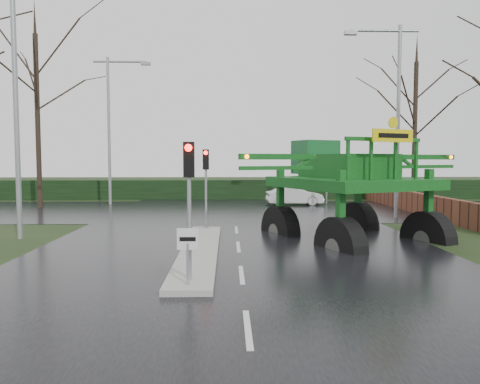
{
  "coord_description": "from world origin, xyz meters",
  "views": [
    {
      "loc": [
        -0.35,
        -12.32,
        3.1
      ],
      "look_at": [
        0.05,
        3.48,
        2.0
      ],
      "focal_mm": 35.0,
      "sensor_mm": 36.0,
      "label": 1
    }
  ],
  "objects_px": {
    "crop_sprayer": "(336,171)",
    "street_light_left_far": "(113,117)",
    "street_light_left_near": "(23,84)",
    "street_light_right": "(393,104)",
    "traffic_signal_near": "(189,181)",
    "traffic_signal_far": "(327,167)",
    "white_sedan": "(294,205)",
    "keep_left_sign": "(188,247)",
    "traffic_signal_mid": "(206,172)"
  },
  "relations": [
    {
      "from": "keep_left_sign",
      "to": "traffic_signal_near",
      "type": "height_order",
      "value": "traffic_signal_near"
    },
    {
      "from": "street_light_left_far",
      "to": "street_light_left_near",
      "type": "bearing_deg",
      "value": -90.0
    },
    {
      "from": "street_light_left_far",
      "to": "crop_sprayer",
      "type": "relative_size",
      "value": 1.05
    },
    {
      "from": "keep_left_sign",
      "to": "street_light_left_far",
      "type": "distance_m",
      "value": 23.11
    },
    {
      "from": "traffic_signal_far",
      "to": "white_sedan",
      "type": "bearing_deg",
      "value": 20.94
    },
    {
      "from": "traffic_signal_near",
      "to": "traffic_signal_far",
      "type": "bearing_deg",
      "value": 69.64
    },
    {
      "from": "traffic_signal_mid",
      "to": "street_light_right",
      "type": "height_order",
      "value": "street_light_right"
    },
    {
      "from": "street_light_left_far",
      "to": "white_sedan",
      "type": "relative_size",
      "value": 2.63
    },
    {
      "from": "keep_left_sign",
      "to": "crop_sprayer",
      "type": "distance_m",
      "value": 7.26
    },
    {
      "from": "traffic_signal_near",
      "to": "street_light_left_near",
      "type": "relative_size",
      "value": 0.35
    },
    {
      "from": "keep_left_sign",
      "to": "street_light_right",
      "type": "height_order",
      "value": "street_light_right"
    },
    {
      "from": "street_light_right",
      "to": "street_light_left_far",
      "type": "bearing_deg",
      "value": 153.98
    },
    {
      "from": "traffic_signal_near",
      "to": "street_light_right",
      "type": "xyz_separation_m",
      "value": [
        9.49,
        13.01,
        3.4
      ]
    },
    {
      "from": "street_light_left_far",
      "to": "traffic_signal_far",
      "type": "bearing_deg",
      "value": 0.03
    },
    {
      "from": "street_light_right",
      "to": "crop_sprayer",
      "type": "height_order",
      "value": "street_light_right"
    },
    {
      "from": "street_light_right",
      "to": "traffic_signal_mid",
      "type": "bearing_deg",
      "value": -154.6
    },
    {
      "from": "keep_left_sign",
      "to": "crop_sprayer",
      "type": "xyz_separation_m",
      "value": [
        4.69,
        5.28,
        1.66
      ]
    },
    {
      "from": "crop_sprayer",
      "to": "street_light_left_near",
      "type": "bearing_deg",
      "value": 145.45
    },
    {
      "from": "street_light_right",
      "to": "crop_sprayer",
      "type": "xyz_separation_m",
      "value": [
        -4.8,
        -8.22,
        -3.27
      ]
    },
    {
      "from": "traffic_signal_mid",
      "to": "keep_left_sign",
      "type": "bearing_deg",
      "value": -90.0
    },
    {
      "from": "street_light_left_far",
      "to": "crop_sprayer",
      "type": "xyz_separation_m",
      "value": [
        11.59,
        -16.22,
        -3.27
      ]
    },
    {
      "from": "street_light_right",
      "to": "white_sedan",
      "type": "distance_m",
      "value": 10.14
    },
    {
      "from": "street_light_right",
      "to": "white_sedan",
      "type": "relative_size",
      "value": 2.63
    },
    {
      "from": "traffic_signal_mid",
      "to": "white_sedan",
      "type": "bearing_deg",
      "value": 64.94
    },
    {
      "from": "keep_left_sign",
      "to": "crop_sprayer",
      "type": "height_order",
      "value": "crop_sprayer"
    },
    {
      "from": "street_light_left_near",
      "to": "street_light_right",
      "type": "height_order",
      "value": "same"
    },
    {
      "from": "traffic_signal_mid",
      "to": "street_light_left_near",
      "type": "relative_size",
      "value": 0.35
    },
    {
      "from": "keep_left_sign",
      "to": "street_light_left_near",
      "type": "distance_m",
      "value": 11.32
    },
    {
      "from": "traffic_signal_mid",
      "to": "crop_sprayer",
      "type": "bearing_deg",
      "value": -38.31
    },
    {
      "from": "keep_left_sign",
      "to": "traffic_signal_near",
      "type": "relative_size",
      "value": 0.38
    },
    {
      "from": "street_light_left_near",
      "to": "traffic_signal_near",
      "type": "bearing_deg",
      "value": -45.47
    },
    {
      "from": "traffic_signal_far",
      "to": "street_light_left_far",
      "type": "distance_m",
      "value": 15.08
    },
    {
      "from": "traffic_signal_far",
      "to": "street_light_right",
      "type": "xyz_separation_m",
      "value": [
        1.69,
        -8.01,
        3.4
      ]
    },
    {
      "from": "traffic_signal_near",
      "to": "street_light_left_far",
      "type": "distance_m",
      "value": 22.37
    },
    {
      "from": "traffic_signal_mid",
      "to": "street_light_left_far",
      "type": "height_order",
      "value": "street_light_left_far"
    },
    {
      "from": "keep_left_sign",
      "to": "street_light_left_far",
      "type": "height_order",
      "value": "street_light_left_far"
    },
    {
      "from": "street_light_left_near",
      "to": "street_light_right",
      "type": "xyz_separation_m",
      "value": [
        16.39,
        6.0,
        0.0
      ]
    },
    {
      "from": "white_sedan",
      "to": "street_light_right",
      "type": "bearing_deg",
      "value": -154.17
    },
    {
      "from": "crop_sprayer",
      "to": "street_light_right",
      "type": "bearing_deg",
      "value": 35.96
    },
    {
      "from": "white_sedan",
      "to": "traffic_signal_mid",
      "type": "bearing_deg",
      "value": 150.96
    },
    {
      "from": "street_light_right",
      "to": "crop_sprayer",
      "type": "bearing_deg",
      "value": -120.31
    },
    {
      "from": "traffic_signal_mid",
      "to": "white_sedan",
      "type": "relative_size",
      "value": 0.93
    },
    {
      "from": "street_light_right",
      "to": "keep_left_sign",
      "type": "bearing_deg",
      "value": -125.12
    },
    {
      "from": "street_light_left_far",
      "to": "keep_left_sign",
      "type": "bearing_deg",
      "value": -72.22
    },
    {
      "from": "crop_sprayer",
      "to": "street_light_left_far",
      "type": "bearing_deg",
      "value": 101.82
    },
    {
      "from": "street_light_left_near",
      "to": "white_sedan",
      "type": "distance_m",
      "value": 18.96
    },
    {
      "from": "street_light_left_near",
      "to": "street_light_left_far",
      "type": "relative_size",
      "value": 1.0
    },
    {
      "from": "street_light_left_near",
      "to": "street_light_left_far",
      "type": "bearing_deg",
      "value": 90.0
    },
    {
      "from": "street_light_left_near",
      "to": "street_light_right",
      "type": "bearing_deg",
      "value": 20.11
    },
    {
      "from": "traffic_signal_far",
      "to": "street_light_right",
      "type": "distance_m",
      "value": 8.86
    }
  ]
}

